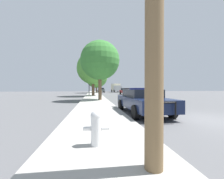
# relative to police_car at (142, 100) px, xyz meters

# --- Properties ---
(ground_plane) EXTENTS (110.00, 110.00, 0.00)m
(ground_plane) POSITION_rel_police_car_xyz_m (2.45, -2.06, -0.77)
(ground_plane) COLOR #565659
(sidewalk_left) EXTENTS (3.00, 110.00, 0.13)m
(sidewalk_left) POSITION_rel_police_car_xyz_m (-2.65, -2.06, -0.70)
(sidewalk_left) COLOR #A3A099
(sidewalk_left) RESTS_ON ground_plane
(police_car) EXTENTS (2.28, 5.21, 1.50)m
(police_car) POSITION_rel_police_car_xyz_m (0.00, 0.00, 0.00)
(police_car) COLOR #141E3D
(police_car) RESTS_ON ground_plane
(fire_hydrant) EXTENTS (0.62, 0.27, 0.85)m
(fire_hydrant) POSITION_rel_police_car_xyz_m (-2.82, -4.90, -0.18)
(fire_hydrant) COLOR white
(fire_hydrant) RESTS_ON sidewalk_left
(traffic_light) EXTENTS (3.95, 0.35, 5.29)m
(traffic_light) POSITION_rel_police_car_xyz_m (-2.03, 20.11, 3.11)
(traffic_light) COLOR #424247
(traffic_light) RESTS_ON sidewalk_left
(car_background_distant) EXTENTS (2.17, 4.08, 1.46)m
(car_background_distant) POSITION_rel_police_car_xyz_m (-0.31, 37.89, 0.00)
(car_background_distant) COLOR slate
(car_background_distant) RESTS_ON ground_plane
(car_background_oncoming) EXTENTS (2.27, 4.17, 1.42)m
(car_background_oncoming) POSITION_rel_police_car_xyz_m (4.35, 23.92, -0.01)
(car_background_oncoming) COLOR maroon
(car_background_oncoming) RESTS_ON ground_plane
(box_truck) EXTENTS (2.76, 8.01, 2.85)m
(box_truck) POSITION_rel_police_car_xyz_m (4.97, 41.82, 0.78)
(box_truck) COLOR #B7B7BC
(box_truck) RESTS_ON ground_plane
(tree_sidewalk_near) EXTENTS (4.46, 4.46, 6.74)m
(tree_sidewalk_near) POSITION_rel_police_car_xyz_m (-2.07, 8.59, 3.86)
(tree_sidewalk_near) COLOR brown
(tree_sidewalk_near) RESTS_ON sidewalk_left
(tree_sidewalk_far) EXTENTS (6.21, 6.21, 7.54)m
(tree_sidewalk_far) POSITION_rel_police_car_xyz_m (-1.85, 33.87, 3.80)
(tree_sidewalk_far) COLOR brown
(tree_sidewalk_far) RESTS_ON sidewalk_left
(tree_sidewalk_mid) EXTENTS (5.64, 5.64, 7.60)m
(tree_sidewalk_mid) POSITION_rel_police_car_xyz_m (-2.81, 17.64, 4.13)
(tree_sidewalk_mid) COLOR brown
(tree_sidewalk_mid) RESTS_ON sidewalk_left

